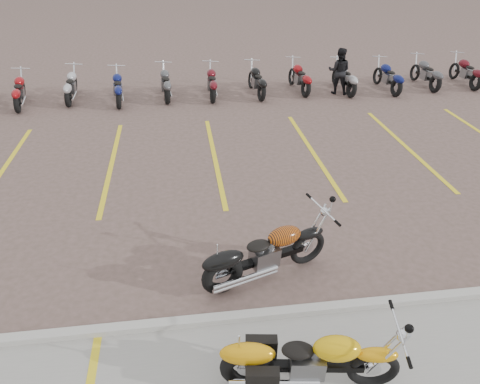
% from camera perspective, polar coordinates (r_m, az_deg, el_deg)
% --- Properties ---
extents(ground, '(100.00, 100.00, 0.00)m').
position_cam_1_polar(ground, '(9.12, -0.83, -6.44)').
color(ground, '#735752').
rests_on(ground, ground).
extents(curb, '(60.00, 0.18, 0.12)m').
position_cam_1_polar(curb, '(7.56, 1.11, -14.89)').
color(curb, '#ADAAA3').
rests_on(curb, ground).
extents(parking_stripes, '(38.00, 5.50, 0.01)m').
position_cam_1_polar(parking_stripes, '(12.57, -3.11, 4.22)').
color(parking_stripes, yellow).
rests_on(parking_stripes, ground).
extents(yellow_cruiser, '(2.33, 0.51, 0.96)m').
position_cam_1_polar(yellow_cruiser, '(6.48, 7.97, -19.59)').
color(yellow_cruiser, black).
rests_on(yellow_cruiser, ground).
extents(flame_cruiser, '(2.32, 0.93, 0.99)m').
position_cam_1_polar(flame_cruiser, '(8.04, 2.76, -7.70)').
color(flame_cruiser, black).
rests_on(flame_cruiser, ground).
extents(person_b, '(0.99, 0.89, 1.66)m').
position_cam_1_polar(person_b, '(17.94, 12.00, 14.23)').
color(person_b, black).
rests_on(person_b, ground).
extents(bg_bike_row, '(20.59, 2.04, 1.10)m').
position_cam_1_polar(bg_bike_row, '(17.57, 1.87, 13.57)').
color(bg_bike_row, black).
rests_on(bg_bike_row, ground).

